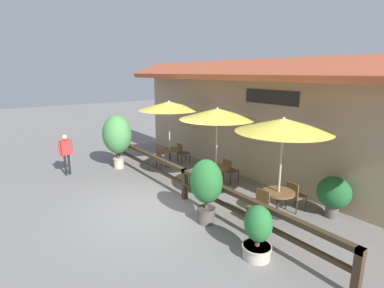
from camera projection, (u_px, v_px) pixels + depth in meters
The scene contains 20 objects.
ground_plane at pixel (155, 207), 8.60m from camera, with size 60.00×60.00×0.00m, color slate.
building_facade at pixel (256, 120), 10.45m from camera, with size 14.28×1.49×4.23m.
patio_railing at pixel (185, 177), 9.04m from camera, with size 10.40×0.14×0.95m.
patio_umbrella_near at pixel (169, 106), 11.80m from camera, with size 2.43×2.43×2.70m.
dining_table_near at pixel (170, 153), 12.26m from camera, with size 0.85×0.85×0.71m.
chair_near_streetside at pixel (156, 158), 11.88m from camera, with size 0.43×0.43×0.85m.
chair_near_wallside at pixel (182, 152), 12.70m from camera, with size 0.47×0.47×0.85m.
patio_umbrella_middle at pixel (217, 114), 9.53m from camera, with size 2.43×2.43×2.70m.
dining_table_middle at pixel (216, 171), 9.98m from camera, with size 0.85×0.85×0.71m.
chair_middle_streetside at pixel (199, 177), 9.66m from camera, with size 0.47×0.47×0.85m.
chair_middle_wallside at pixel (229, 170), 10.42m from camera, with size 0.43×0.43×0.85m.
patio_umbrella_far at pixel (283, 125), 7.50m from camera, with size 2.43×2.43×2.70m.
dining_table_far at pixel (278, 197), 7.95m from camera, with size 0.85×0.85×0.71m.
chair_far_streetside at pixel (259, 205), 7.66m from camera, with size 0.45×0.45×0.85m.
chair_far_wallside at pixel (295, 195), 8.29m from camera, with size 0.46×0.46×0.85m.
potted_plant_entrance_palm at pixel (117, 135), 11.85m from camera, with size 1.24×1.12×2.14m.
potted_plant_small_flowering at pixel (206, 185), 7.52m from camera, with size 0.87×0.78×1.69m.
potted_plant_corner_fern at pixel (258, 232), 6.14m from camera, with size 0.62×0.62×1.18m.
potted_plant_broad_leaf at pixel (334, 194), 7.89m from camera, with size 0.88×0.79×1.12m.
pedestrian at pixel (66, 149), 11.09m from camera, with size 0.32×0.53×1.56m.
Camera 1 is at (7.03, -3.82, 3.79)m, focal length 28.00 mm.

